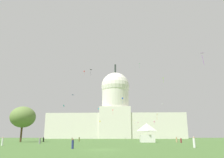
# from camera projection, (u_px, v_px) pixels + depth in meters

# --- Properties ---
(ground_plane) EXTENTS (800.00, 800.00, 0.00)m
(ground_plane) POSITION_uv_depth(u_px,v_px,m) (102.00, 150.00, 31.46)
(ground_plane) COLOR #42662D
(capitol_building) EXTENTS (132.93, 28.66, 75.69)m
(capitol_building) POSITION_uv_depth(u_px,v_px,m) (115.00, 116.00, 221.82)
(capitol_building) COLOR silver
(capitol_building) RESTS_ON ground_plane
(event_tent) EXTENTS (4.86, 4.87, 6.14)m
(event_tent) POSITION_uv_depth(u_px,v_px,m) (147.00, 132.00, 73.51)
(event_tent) COLOR white
(event_tent) RESTS_ON ground_plane
(tree_west_far) EXTENTS (9.99, 9.74, 12.30)m
(tree_west_far) POSITION_uv_depth(u_px,v_px,m) (23.00, 117.00, 79.11)
(tree_west_far) COLOR #4C3823
(tree_west_far) RESTS_ON ground_plane
(person_olive_back_right) EXTENTS (0.45, 0.45, 1.58)m
(person_olive_back_right) POSITION_uv_depth(u_px,v_px,m) (72.00, 140.00, 80.15)
(person_olive_back_right) COLOR olive
(person_olive_back_right) RESTS_ON ground_plane
(person_white_lawn_far_right) EXTENTS (0.46, 0.46, 1.73)m
(person_white_lawn_far_right) POSITION_uv_depth(u_px,v_px,m) (2.00, 142.00, 45.43)
(person_white_lawn_far_right) COLOR silver
(person_white_lawn_far_right) RESTS_ON ground_plane
(person_tan_near_tree_east) EXTENTS (0.60, 0.60, 1.76)m
(person_tan_near_tree_east) POSITION_uv_depth(u_px,v_px,m) (177.00, 140.00, 73.12)
(person_tan_near_tree_east) COLOR tan
(person_tan_near_tree_east) RESTS_ON ground_plane
(person_maroon_mid_left) EXTENTS (0.43, 0.43, 1.49)m
(person_maroon_mid_left) POSITION_uv_depth(u_px,v_px,m) (181.00, 141.00, 67.68)
(person_maroon_mid_left) COLOR maroon
(person_maroon_mid_left) RESTS_ON ground_plane
(person_black_edge_east) EXTENTS (0.56, 0.56, 1.72)m
(person_black_edge_east) POSITION_uv_depth(u_px,v_px,m) (44.00, 139.00, 84.12)
(person_black_edge_east) COLOR black
(person_black_edge_east) RESTS_ON ground_plane
(person_olive_near_tent) EXTENTS (0.48, 0.48, 1.72)m
(person_olive_near_tent) POSITION_uv_depth(u_px,v_px,m) (79.00, 139.00, 87.63)
(person_olive_near_tent) COLOR olive
(person_olive_near_tent) RESTS_ON ground_plane
(person_navy_lawn_far_left) EXTENTS (0.38, 0.38, 1.50)m
(person_navy_lawn_far_left) POSITION_uv_depth(u_px,v_px,m) (73.00, 144.00, 33.86)
(person_navy_lawn_far_left) COLOR navy
(person_navy_lawn_far_left) RESTS_ON ground_plane
(person_white_back_left) EXTENTS (0.51, 0.51, 1.79)m
(person_white_back_left) POSITION_uv_depth(u_px,v_px,m) (194.00, 143.00, 37.27)
(person_white_back_left) COLOR silver
(person_white_back_left) RESTS_ON ground_plane
(person_grey_front_center) EXTENTS (0.58, 0.58, 1.62)m
(person_grey_front_center) POSITION_uv_depth(u_px,v_px,m) (40.00, 141.00, 59.02)
(person_grey_front_center) COLOR gray
(person_grey_front_center) RESTS_ON ground_plane
(kite_red_mid) EXTENTS (0.64, 0.53, 4.56)m
(kite_red_mid) POSITION_uv_depth(u_px,v_px,m) (113.00, 111.00, 197.42)
(kite_red_mid) COLOR red
(kite_blue_mid) EXTENTS (1.88, 1.55, 0.41)m
(kite_blue_mid) POSITION_uv_depth(u_px,v_px,m) (72.00, 95.00, 156.66)
(kite_blue_mid) COLOR blue
(kite_violet_mid) EXTENTS (1.22, 0.83, 3.87)m
(kite_violet_mid) POSITION_uv_depth(u_px,v_px,m) (202.00, 55.00, 70.27)
(kite_violet_mid) COLOR purple
(kite_cyan_mid) EXTENTS (0.80, 0.80, 0.75)m
(kite_cyan_mid) POSITION_uv_depth(u_px,v_px,m) (99.00, 109.00, 146.31)
(kite_cyan_mid) COLOR #33BCDB
(kite_pink_low) EXTENTS (1.24, 1.25, 3.02)m
(kite_pink_low) POSITION_uv_depth(u_px,v_px,m) (154.00, 122.00, 195.67)
(kite_pink_low) COLOR pink
(kite_green_high) EXTENTS (0.89, 1.34, 3.04)m
(kite_green_high) POSITION_uv_depth(u_px,v_px,m) (139.00, 64.00, 154.24)
(kite_green_high) COLOR green
(kite_turquoise_mid) EXTENTS (0.67, 1.03, 1.41)m
(kite_turquoise_mid) POSITION_uv_depth(u_px,v_px,m) (64.00, 106.00, 145.54)
(kite_turquoise_mid) COLOR teal
(kite_lime_high) EXTENTS (0.24, 0.90, 3.68)m
(kite_lime_high) POSITION_uv_depth(u_px,v_px,m) (163.00, 78.00, 135.12)
(kite_lime_high) COLOR #8CD133
(kite_black_high) EXTENTS (1.73, 1.67, 3.80)m
(kite_black_high) POSITION_uv_depth(u_px,v_px,m) (91.00, 71.00, 153.48)
(kite_black_high) COLOR black
(kite_orange_low) EXTENTS (1.28, 1.22, 3.89)m
(kite_orange_low) POSITION_uv_depth(u_px,v_px,m) (157.00, 115.00, 147.12)
(kite_orange_low) COLOR orange
(kite_white_mid) EXTENTS (1.29, 1.48, 0.30)m
(kite_white_mid) POSITION_uv_depth(u_px,v_px,m) (163.00, 105.00, 142.71)
(kite_white_mid) COLOR white
(kite_yellow_low) EXTENTS (0.90, 0.95, 2.31)m
(kite_yellow_low) POSITION_uv_depth(u_px,v_px,m) (100.00, 121.00, 181.84)
(kite_yellow_low) COLOR yellow
(kite_magenta_low) EXTENTS (1.70, 1.72, 2.98)m
(kite_magenta_low) POSITION_uv_depth(u_px,v_px,m) (138.00, 123.00, 198.88)
(kite_magenta_low) COLOR #D1339E
(kite_gold_low) EXTENTS (1.65, 1.47, 2.57)m
(kite_gold_low) POSITION_uv_depth(u_px,v_px,m) (135.00, 121.00, 167.53)
(kite_gold_low) COLOR gold
(kite_red_high) EXTENTS (0.80, 0.75, 2.91)m
(kite_red_high) POSITION_uv_depth(u_px,v_px,m) (84.00, 71.00, 151.69)
(kite_red_high) COLOR red
(kite_blue_mid_b) EXTENTS (1.31, 1.26, 4.40)m
(kite_blue_mid_b) POSITION_uv_depth(u_px,v_px,m) (123.00, 98.00, 175.87)
(kite_blue_mid_b) COLOR blue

